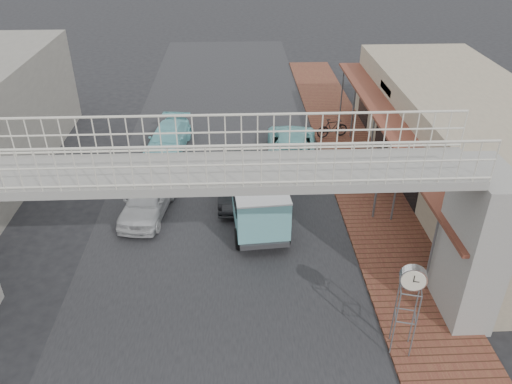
{
  "coord_description": "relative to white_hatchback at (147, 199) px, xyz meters",
  "views": [
    {
      "loc": [
        0.73,
        -15.45,
        11.35
      ],
      "look_at": [
        1.43,
        0.53,
        1.8
      ],
      "focal_mm": 35.0,
      "sensor_mm": 36.0,
      "label": 1
    }
  ],
  "objects": [
    {
      "name": "shophouse_row",
      "position": [
        13.92,
        1.98,
        1.32
      ],
      "size": [
        7.2,
        18.0,
        4.0
      ],
      "color": "gray",
      "rests_on": "ground"
    },
    {
      "name": "road_strip",
      "position": [
        2.95,
        -2.02,
        -0.68
      ],
      "size": [
        10.0,
        60.0,
        0.01
      ],
      "primitive_type": "cube",
      "color": "black",
      "rests_on": "ground"
    },
    {
      "name": "motorcycle_near",
      "position": [
        10.3,
        1.42,
        -0.11
      ],
      "size": [
        1.84,
        0.71,
        0.95
      ],
      "primitive_type": "imported",
      "rotation": [
        0.0,
        0.0,
        1.52
      ],
      "color": "black",
      "rests_on": "sidewalk"
    },
    {
      "name": "arrow_sign",
      "position": [
        9.81,
        -0.6,
        1.61
      ],
      "size": [
        1.65,
        1.1,
        2.73
      ],
      "rotation": [
        0.0,
        0.0,
        0.33
      ],
      "color": "#59595B",
      "rests_on": "sidewalk"
    },
    {
      "name": "dark_sedan",
      "position": [
        3.84,
        1.39,
        0.09
      ],
      "size": [
        1.91,
        4.78,
        1.55
      ],
      "primitive_type": "imported",
      "rotation": [
        0.0,
        0.0,
        -0.06
      ],
      "color": "black",
      "rests_on": "ground"
    },
    {
      "name": "ground",
      "position": [
        2.95,
        -2.02,
        -0.69
      ],
      "size": [
        120.0,
        120.0,
        0.0
      ],
      "primitive_type": "plane",
      "color": "black",
      "rests_on": "ground"
    },
    {
      "name": "angkot_far",
      "position": [
        0.21,
        5.99,
        -0.05
      ],
      "size": [
        2.33,
        4.57,
        1.27
      ],
      "primitive_type": "imported",
      "rotation": [
        0.0,
        0.0,
        -0.13
      ],
      "color": "#74C3C9",
      "rests_on": "ground"
    },
    {
      "name": "street_clock",
      "position": [
        8.25,
        -7.57,
        1.87
      ],
      "size": [
        0.76,
        0.69,
        2.96
      ],
      "rotation": [
        0.0,
        0.0,
        -0.26
      ],
      "color": "#59595B",
      "rests_on": "sidewalk"
    },
    {
      "name": "motorcycle_far",
      "position": [
        8.85,
        7.01,
        -0.06
      ],
      "size": [
        1.81,
        0.88,
        1.05
      ],
      "primitive_type": "imported",
      "rotation": [
        0.0,
        0.0,
        1.8
      ],
      "color": "black",
      "rests_on": "sidewalk"
    },
    {
      "name": "footbridge",
      "position": [
        2.95,
        -6.02,
        2.49
      ],
      "size": [
        16.4,
        2.4,
        6.34
      ],
      "color": "gray",
      "rests_on": "ground"
    },
    {
      "name": "sidewalk",
      "position": [
        9.45,
        0.98,
        -0.64
      ],
      "size": [
        3.0,
        40.0,
        0.1
      ],
      "primitive_type": "cube",
      "color": "brown",
      "rests_on": "ground"
    },
    {
      "name": "angkot_curb",
      "position": [
        6.4,
        4.77,
        0.04
      ],
      "size": [
        2.93,
        5.45,
        1.45
      ],
      "primitive_type": "imported",
      "rotation": [
        0.0,
        0.0,
        3.04
      ],
      "color": "#67B2B3",
      "rests_on": "ground"
    },
    {
      "name": "white_hatchback",
      "position": [
        0.0,
        0.0,
        0.0
      ],
      "size": [
        2.17,
        4.22,
        1.38
      ],
      "primitive_type": "imported",
      "rotation": [
        0.0,
        0.0,
        -0.14
      ],
      "color": "silver",
      "rests_on": "ground"
    },
    {
      "name": "angkot_van",
      "position": [
        4.46,
        -0.97,
        0.68
      ],
      "size": [
        2.33,
        4.52,
        2.15
      ],
      "rotation": [
        0.0,
        0.0,
        0.08
      ],
      "color": "black",
      "rests_on": "ground"
    }
  ]
}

